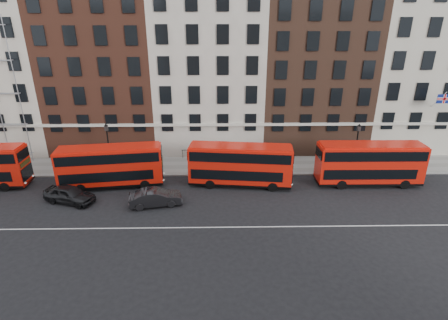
{
  "coord_description": "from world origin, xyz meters",
  "views": [
    {
      "loc": [
        1.04,
        -25.98,
        15.73
      ],
      "look_at": [
        1.59,
        5.0,
        3.0
      ],
      "focal_mm": 28.0,
      "sensor_mm": 36.0,
      "label": 1
    }
  ],
  "objects_px": {
    "bus_b": "(110,165)",
    "car_rear": "(69,194)",
    "bus_c": "(240,164)",
    "car_front": "(155,198)",
    "bus_d": "(369,163)",
    "traffic_light": "(413,152)"
  },
  "relations": [
    {
      "from": "bus_d",
      "to": "car_rear",
      "type": "xyz_separation_m",
      "value": [
        -28.53,
        -3.23,
        -1.52
      ]
    },
    {
      "from": "bus_c",
      "to": "bus_d",
      "type": "height_order",
      "value": "bus_d"
    },
    {
      "from": "bus_b",
      "to": "car_front",
      "type": "bearing_deg",
      "value": -45.98
    },
    {
      "from": "bus_b",
      "to": "car_rear",
      "type": "bearing_deg",
      "value": -140.24
    },
    {
      "from": "bus_d",
      "to": "bus_b",
      "type": "bearing_deg",
      "value": -179.71
    },
    {
      "from": "car_rear",
      "to": "traffic_light",
      "type": "height_order",
      "value": "traffic_light"
    },
    {
      "from": "bus_d",
      "to": "car_front",
      "type": "distance_m",
      "value": 21.04
    },
    {
      "from": "bus_d",
      "to": "car_front",
      "type": "relative_size",
      "value": 2.2
    },
    {
      "from": "bus_d",
      "to": "car_rear",
      "type": "height_order",
      "value": "bus_d"
    },
    {
      "from": "bus_c",
      "to": "bus_d",
      "type": "relative_size",
      "value": 1.0
    },
    {
      "from": "car_rear",
      "to": "bus_c",
      "type": "bearing_deg",
      "value": -60.04
    },
    {
      "from": "bus_b",
      "to": "traffic_light",
      "type": "height_order",
      "value": "bus_b"
    },
    {
      "from": "bus_b",
      "to": "car_rear",
      "type": "distance_m",
      "value": 4.63
    },
    {
      "from": "bus_c",
      "to": "bus_b",
      "type": "bearing_deg",
      "value": -173.44
    },
    {
      "from": "bus_b",
      "to": "car_rear",
      "type": "height_order",
      "value": "bus_b"
    },
    {
      "from": "bus_d",
      "to": "traffic_light",
      "type": "height_order",
      "value": "bus_d"
    },
    {
      "from": "car_rear",
      "to": "car_front",
      "type": "height_order",
      "value": "car_rear"
    },
    {
      "from": "car_front",
      "to": "bus_c",
      "type": "bearing_deg",
      "value": -74.45
    },
    {
      "from": "bus_b",
      "to": "bus_d",
      "type": "xyz_separation_m",
      "value": [
        25.54,
        0.0,
        0.08
      ]
    },
    {
      "from": "car_rear",
      "to": "car_front",
      "type": "bearing_deg",
      "value": -76.73
    },
    {
      "from": "bus_c",
      "to": "traffic_light",
      "type": "bearing_deg",
      "value": 14.15
    },
    {
      "from": "bus_b",
      "to": "bus_c",
      "type": "relative_size",
      "value": 0.99
    }
  ]
}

